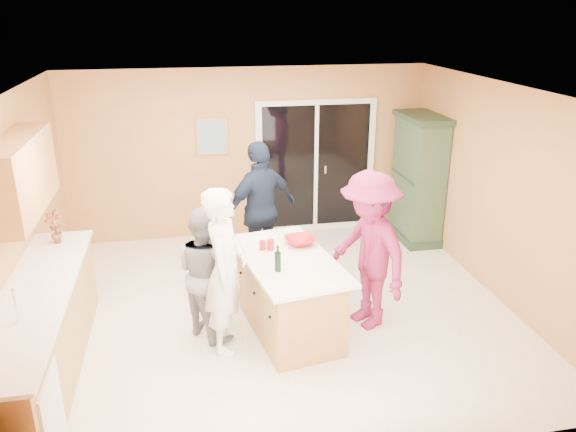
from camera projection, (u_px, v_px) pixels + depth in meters
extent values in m
plane|color=white|center=(277.00, 309.00, 6.78)|extent=(5.50, 5.50, 0.00)
cube|color=white|center=(276.00, 91.00, 5.86)|extent=(5.50, 5.00, 0.10)
cube|color=#E1A25C|center=(249.00, 154.00, 8.62)|extent=(5.50, 0.10, 2.60)
cube|color=#E1A25C|center=(336.00, 323.00, 4.02)|extent=(5.50, 0.10, 2.60)
cube|color=#E1A25C|center=(16.00, 224.00, 5.83)|extent=(0.10, 5.00, 2.60)
cube|color=#E1A25C|center=(500.00, 193.00, 6.80)|extent=(0.10, 5.00, 2.60)
cube|color=#AA7F42|center=(41.00, 339.00, 5.36)|extent=(0.60, 3.00, 0.90)
cube|color=silver|center=(13.00, 421.00, 4.37)|extent=(0.62, 0.60, 0.72)
cube|color=white|center=(35.00, 295.00, 5.19)|extent=(0.65, 3.05, 0.04)
cylinder|color=silver|center=(16.00, 306.00, 4.67)|extent=(0.02, 0.02, 0.30)
cube|color=#AA7F42|center=(20.00, 176.00, 5.48)|extent=(0.35, 1.60, 0.75)
cube|color=silver|center=(316.00, 166.00, 8.86)|extent=(1.90, 0.05, 2.10)
cube|color=black|center=(316.00, 167.00, 8.85)|extent=(1.70, 0.03, 1.94)
cube|color=silver|center=(316.00, 167.00, 8.84)|extent=(0.06, 0.04, 1.94)
cube|color=silver|center=(325.00, 169.00, 8.88)|extent=(0.02, 0.03, 0.12)
cube|color=tan|center=(212.00, 136.00, 8.39)|extent=(0.46, 0.03, 0.56)
cube|color=#44698D|center=(212.00, 136.00, 8.38)|extent=(0.38, 0.02, 0.48)
cube|color=#AA7F42|center=(288.00, 296.00, 6.21)|extent=(1.00, 1.59, 0.84)
cube|color=white|center=(288.00, 260.00, 6.05)|extent=(1.18, 1.80, 0.04)
cube|color=black|center=(288.00, 325.00, 6.34)|extent=(0.91, 1.51, 0.10)
cube|color=#223725|center=(413.00, 234.00, 8.84)|extent=(0.54, 1.02, 0.12)
cube|color=#385236|center=(418.00, 179.00, 8.52)|extent=(0.48, 0.96, 1.81)
cube|color=#223725|center=(423.00, 117.00, 8.19)|extent=(0.56, 1.06, 0.08)
imported|color=white|center=(226.00, 271.00, 5.73)|extent=(0.61, 0.75, 1.78)
imported|color=gray|center=(206.00, 272.00, 6.04)|extent=(0.86, 0.91, 1.48)
imported|color=#182236|center=(261.00, 210.00, 7.37)|extent=(1.16, 0.90, 1.84)
imported|color=maroon|center=(369.00, 251.00, 6.17)|extent=(1.01, 1.32, 1.81)
imported|color=#B01319|center=(300.00, 241.00, 6.38)|extent=(0.39, 0.39, 0.08)
imported|color=red|center=(55.00, 227.00, 6.22)|extent=(0.24, 0.20, 0.39)
cylinder|color=#B01319|center=(270.00, 245.00, 6.24)|extent=(0.09, 0.09, 0.12)
cylinder|color=#B01319|center=(263.00, 245.00, 6.24)|extent=(0.09, 0.09, 0.10)
cylinder|color=black|center=(278.00, 262.00, 5.72)|extent=(0.07, 0.07, 0.21)
cylinder|color=black|center=(278.00, 249.00, 5.67)|extent=(0.02, 0.02, 0.08)
cylinder|color=white|center=(264.00, 237.00, 6.56)|extent=(0.32, 0.32, 0.02)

